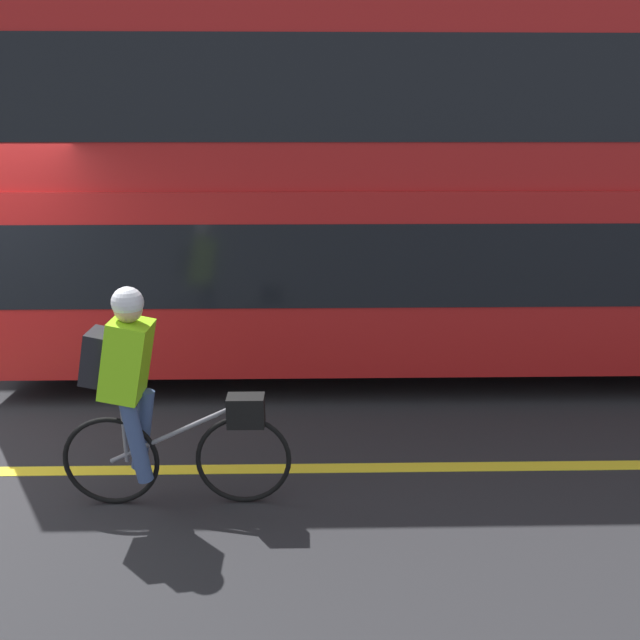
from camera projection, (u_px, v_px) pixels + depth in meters
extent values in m
cube|color=gray|center=(114.00, 287.00, 10.62)|extent=(60.00, 2.36, 0.14)
cylinder|color=black|center=(204.00, 323.00, 7.15)|extent=(0.99, 0.30, 0.99)
cube|color=#B21919|center=(490.00, 263.00, 7.01)|extent=(10.46, 2.42, 1.79)
cube|color=black|center=(491.00, 244.00, 6.95)|extent=(10.04, 2.44, 0.79)
cube|color=#B21919|center=(502.00, 104.00, 6.52)|extent=(10.46, 2.33, 1.59)
cube|color=black|center=(503.00, 96.00, 6.50)|extent=(10.04, 2.35, 0.89)
torus|color=black|center=(244.00, 460.00, 4.46)|extent=(0.69, 0.04, 0.69)
torus|color=black|center=(111.00, 461.00, 4.45)|extent=(0.69, 0.04, 0.69)
cylinder|color=slate|center=(176.00, 433.00, 4.39)|extent=(0.96, 0.03, 0.47)
cylinder|color=slate|center=(124.00, 429.00, 4.38)|extent=(0.03, 0.03, 0.50)
cube|color=black|center=(246.00, 411.00, 4.35)|extent=(0.26, 0.16, 0.22)
cube|color=#8CE019|center=(127.00, 359.00, 4.23)|extent=(0.37, 0.32, 0.58)
cube|color=black|center=(97.00, 357.00, 4.22)|extent=(0.21, 0.26, 0.38)
cylinder|color=#384C7A|center=(143.00, 430.00, 4.48)|extent=(0.21, 0.11, 0.62)
cylinder|color=#384C7A|center=(136.00, 441.00, 4.31)|extent=(0.19, 0.11, 0.62)
sphere|color=tan|center=(128.00, 309.00, 4.13)|extent=(0.19, 0.19, 0.19)
sphere|color=silver|center=(127.00, 303.00, 4.11)|extent=(0.21, 0.21, 0.21)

